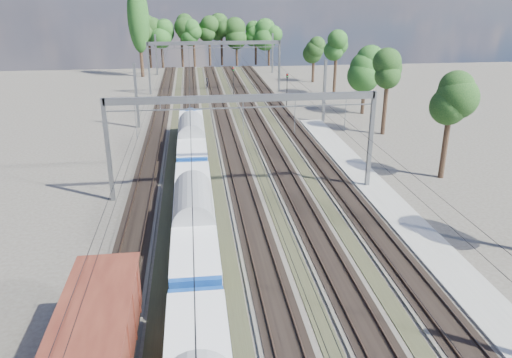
{
  "coord_description": "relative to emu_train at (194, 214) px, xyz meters",
  "views": [
    {
      "loc": [
        -4.24,
        -11.46,
        17.18
      ],
      "look_at": [
        0.62,
        26.24,
        2.8
      ],
      "focal_mm": 35.0,
      "sensor_mm": 36.0,
      "label": 1
    }
  ],
  "objects": [
    {
      "name": "signal_near",
      "position": [
        7.2,
        51.32,
        0.87
      ],
      "size": [
        0.38,
        0.35,
        5.33
      ],
      "rotation": [
        0.0,
        0.0,
        0.35
      ],
      "color": "black",
      "rests_on": "ground"
    },
    {
      "name": "catenary",
      "position": [
        4.83,
        31.99,
        3.9
      ],
      "size": [
        25.65,
        130.0,
        9.0
      ],
      "color": "slate",
      "rests_on": "ground"
    },
    {
      "name": "worker",
      "position": [
        3.18,
        62.19,
        -1.54
      ],
      "size": [
        0.57,
        0.77,
        1.92
      ],
      "primitive_type": "imported",
      "rotation": [
        0.0,
        0.0,
        1.74
      ],
      "color": "black",
      "rests_on": "ground"
    },
    {
      "name": "tree_belt",
      "position": [
        10.07,
        74.04,
        6.0
      ],
      "size": [
        38.66,
        99.07,
        12.02
      ],
      "color": "black",
      "rests_on": "ground"
    },
    {
      "name": "signal_far",
      "position": [
        14.97,
        44.17,
        0.81
      ],
      "size": [
        0.35,
        0.32,
        5.22
      ],
      "rotation": [
        0.0,
        0.0,
        -0.18
      ],
      "color": "black",
      "rests_on": "ground"
    },
    {
      "name": "emu_train",
      "position": [
        0.0,
        0.0,
        0.0
      ],
      "size": [
        2.9,
        61.36,
        4.24
      ],
      "color": "black",
      "rests_on": "ground"
    },
    {
      "name": "poplar",
      "position": [
        -10.0,
        77.3,
        9.39
      ],
      "size": [
        4.4,
        4.4,
        19.04
      ],
      "color": "black",
      "rests_on": "ground"
    },
    {
      "name": "track_bed",
      "position": [
        4.5,
        24.3,
        -2.4
      ],
      "size": [
        21.0,
        130.0,
        0.34
      ],
      "color": "#47423A",
      "rests_on": "ground"
    },
    {
      "name": "platform",
      "position": [
        16.5,
        -0.7,
        -2.35
      ],
      "size": [
        3.0,
        70.0,
        0.3
      ],
      "primitive_type": "cube",
      "color": "gray",
      "rests_on": "ground"
    }
  ]
}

